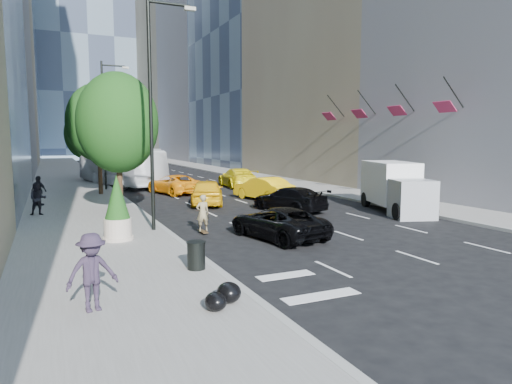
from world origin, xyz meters
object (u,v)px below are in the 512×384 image
trash_can (196,256)px  planter_shrub (117,209)px  black_sedan_lincoln (278,223)px  skateboarder (203,215)px  city_bus (120,166)px  black_sedan_mercedes (289,199)px  box_truck (395,187)px

trash_can → planter_shrub: bearing=107.0°
planter_shrub → black_sedan_lincoln: bearing=-16.0°
black_sedan_lincoln → skateboarder: bearing=-52.2°
skateboarder → city_bus: size_ratio=0.13×
city_bus → black_sedan_mercedes: bearing=-86.2°
box_truck → trash_can: box_truck is taller
skateboarder → planter_shrub: planter_shrub is taller
city_bus → box_truck: (12.08, -21.90, -0.31)m
box_truck → city_bus: bearing=137.2°
black_sedan_lincoln → planter_shrub: size_ratio=1.84×
black_sedan_lincoln → box_truck: box_truck is taller
skateboarder → box_truck: box_truck is taller
black_sedan_mercedes → box_truck: size_ratio=0.78×
planter_shrub → black_sedan_mercedes: bearing=23.5°
skateboarder → city_bus: 23.17m
box_truck → trash_can: size_ratio=7.58×
skateboarder → trash_can: size_ratio=1.96×
skateboarder → box_truck: 11.93m
box_truck → planter_shrub: bearing=-155.6°
box_truck → black_sedan_mercedes: bearing=171.4°
trash_can → planter_shrub: size_ratio=0.32×
planter_shrub → city_bus: bearing=81.8°
black_sedan_lincoln → planter_shrub: (-6.21, 1.78, 0.72)m
city_bus → planter_shrub: 23.82m
black_sedan_lincoln → city_bus: (-2.80, 25.35, 1.08)m
skateboarder → city_bus: city_bus is taller
skateboarder → black_sedan_mercedes: skateboarder is taller
black_sedan_lincoln → black_sedan_mercedes: black_sedan_mercedes is taller
black_sedan_lincoln → box_truck: bearing=-171.1°
black_sedan_mercedes → city_bus: bearing=-88.0°
skateboarder → black_sedan_lincoln: 3.38m
skateboarder → trash_can: bearing=68.9°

